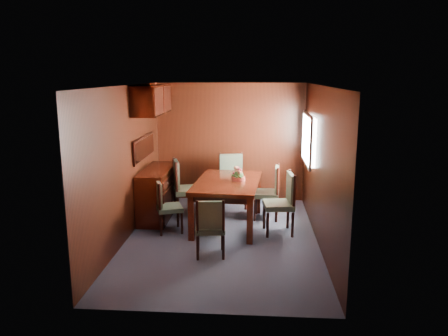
# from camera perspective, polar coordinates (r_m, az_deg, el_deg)

# --- Properties ---
(ground) EXTENTS (4.50, 4.50, 0.00)m
(ground) POSITION_cam_1_polar(r_m,az_deg,el_deg) (7.06, -0.27, -9.15)
(ground) COLOR #3C3F52
(ground) RESTS_ON ground
(room_shell) EXTENTS (3.06, 4.52, 2.41)m
(room_shell) POSITION_cam_1_polar(r_m,az_deg,el_deg) (6.98, -0.93, 4.46)
(room_shell) COLOR black
(room_shell) RESTS_ON ground
(sideboard) EXTENTS (0.48, 1.40, 0.90)m
(sideboard) POSITION_cam_1_polar(r_m,az_deg,el_deg) (8.04, -8.66, -3.23)
(sideboard) COLOR #360F06
(sideboard) RESTS_ON ground
(dining_table) EXTENTS (1.20, 1.77, 0.79)m
(dining_table) POSITION_cam_1_polar(r_m,az_deg,el_deg) (7.44, 0.51, -2.52)
(dining_table) COLOR #360F06
(dining_table) RESTS_ON ground
(chair_left_near) EXTENTS (0.51, 0.52, 0.87)m
(chair_left_near) POSITION_cam_1_polar(r_m,az_deg,el_deg) (7.25, -7.69, -4.65)
(chair_left_near) COLOR black
(chair_left_near) RESTS_ON ground
(chair_left_far) EXTENTS (0.61, 0.62, 1.07)m
(chair_left_far) POSITION_cam_1_polar(r_m,az_deg,el_deg) (7.95, -5.36, -2.25)
(chair_left_far) COLOR black
(chair_left_far) RESTS_ON ground
(chair_right_near) EXTENTS (0.51, 0.53, 1.02)m
(chair_right_near) POSITION_cam_1_polar(r_m,az_deg,el_deg) (7.18, 7.76, -4.10)
(chair_right_near) COLOR black
(chair_right_near) RESTS_ON ground
(chair_right_far) EXTENTS (0.48, 0.50, 0.98)m
(chair_right_far) POSITION_cam_1_polar(r_m,az_deg,el_deg) (7.89, 6.10, -2.76)
(chair_right_far) COLOR black
(chair_right_far) RESTS_ON ground
(chair_head) EXTENTS (0.46, 0.44, 0.88)m
(chair_head) POSITION_cam_1_polar(r_m,az_deg,el_deg) (6.22, -1.80, -7.39)
(chair_head) COLOR black
(chair_head) RESTS_ON ground
(chair_foot) EXTENTS (0.60, 0.58, 1.05)m
(chair_foot) POSITION_cam_1_polar(r_m,az_deg,el_deg) (8.57, 1.05, -1.22)
(chair_foot) COLOR black
(chair_foot) RESTS_ON ground
(flower_centerpiece) EXTENTS (0.24, 0.24, 0.24)m
(flower_centerpiece) POSITION_cam_1_polar(r_m,az_deg,el_deg) (7.41, 1.91, -0.78)
(flower_centerpiece) COLOR #C54D3C
(flower_centerpiece) RESTS_ON dining_table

